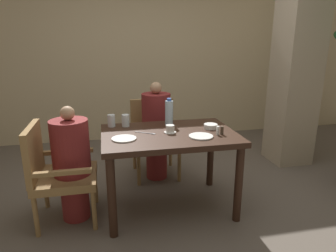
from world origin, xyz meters
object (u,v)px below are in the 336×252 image
Objects in this scene: chair_far_side at (154,135)px; water_bottle at (169,112)px; teacup_with_saucer at (170,129)px; glass_tall_mid at (126,120)px; chair_left_side at (56,170)px; diner_in_left_chair at (72,163)px; diner_in_far_chair at (156,130)px; plate_main_right at (201,136)px; bowl_small at (211,126)px; glass_tall_near at (111,121)px; plate_main_left at (124,139)px.

water_bottle is (0.06, -0.54, 0.40)m from chair_far_side.
glass_tall_mid is at bearing 141.97° from teacup_with_saucer.
chair_left_side is at bearing -140.88° from chair_far_side.
diner_in_far_chair reaches higher than diner_in_left_chair.
diner_in_left_chair is 1.18m from chair_far_side.
bowl_small is (0.17, 0.23, 0.02)m from plate_main_right.
plate_main_right is (1.10, -0.18, 0.23)m from diner_in_left_chair.
diner_in_left_chair reaches higher than teacup_with_saucer.
diner_in_far_chair is 9.56× the size of glass_tall_mid.
glass_tall_near is at bearing 31.91° from chair_left_side.
glass_tall_near is at bearing 146.39° from plate_main_right.
teacup_with_saucer is (0.87, -0.01, 0.25)m from diner_in_left_chair.
plate_main_right is at bearing -68.44° from water_bottle.
chair_far_side is 1.05m from plate_main_left.
diner_in_left_chair is 1.30m from bowl_small.
plate_main_right is 0.89m from glass_tall_near.
teacup_with_saucer is 0.87× the size of bowl_small.
plate_main_left is at bearing -169.34° from bowl_small.
chair_left_side is at bearing -165.41° from water_bottle.
diner_in_left_chair is 0.51m from plate_main_left.
diner_in_far_chair is 5.34× the size of plate_main_left.
glass_tall_mid is at bearing -133.64° from diner_in_far_chair.
glass_tall_near reaches higher than plate_main_left.
plate_main_left is at bearing -96.43° from glass_tall_mid.
plate_main_right is at bearing -33.61° from glass_tall_near.
water_bottle is (-0.18, 0.46, 0.12)m from plate_main_right.
chair_far_side is 1.06m from plate_main_right.
chair_left_side is 1.21m from diner_in_far_chair.
bowl_small is at bearing 7.28° from teacup_with_saucer.
glass_tall_mid is at bearing 162.73° from bowl_small.
glass_tall_mid is (0.04, 0.40, 0.05)m from plate_main_left.
plate_main_left is 1.00× the size of plate_main_right.
water_bottle is at bearing -1.58° from glass_tall_mid.
chair_left_side reaches higher than glass_tall_mid.
plate_main_right is 1.65× the size of bowl_small.
water_bottle is (0.92, 0.28, 0.34)m from diner_in_left_chair.
water_bottle reaches higher than chair_far_side.
diner_in_left_chair is 9.30× the size of teacup_with_saucer.
water_bottle is (0.47, 0.39, 0.12)m from plate_main_left.
chair_left_side is at bearing -178.14° from bowl_small.
diner_in_left_chair is 3.94× the size of water_bottle.
water_bottle is 0.43m from glass_tall_mid.
chair_far_side is at bearing 103.68° from plate_main_right.
chair_far_side is 0.78m from glass_tall_near.
diner_in_left_chair is 8.81× the size of glass_tall_mid.
diner_in_far_chair is 10.09× the size of teacup_with_saucer.
plate_main_right is at bearing -126.64° from bowl_small.
diner_in_far_chair is (0.86, 0.67, 0.04)m from diner_in_left_chair.
diner_in_far_chair is 8.78× the size of bowl_small.
water_bottle is at bearing 79.55° from teacup_with_saucer.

